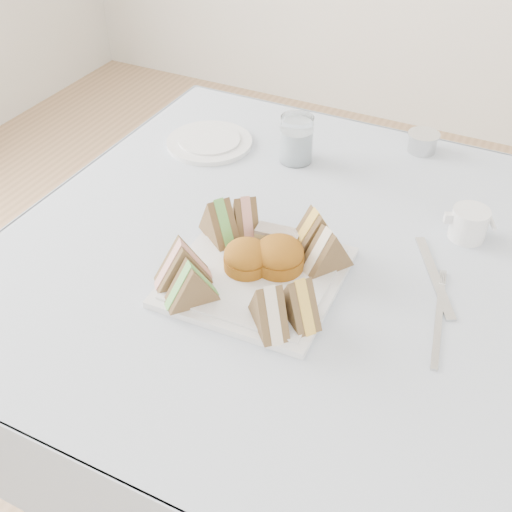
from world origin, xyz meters
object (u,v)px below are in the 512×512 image
at_px(water_glass, 297,139).
at_px(creamer_jug, 469,224).
at_px(table, 290,388).
at_px(serving_plate, 256,276).

bearing_deg(water_glass, creamer_jug, -15.88).
xyz_separation_m(table, serving_plate, (-0.03, -0.10, 0.38)).
distance_m(water_glass, creamer_jug, 0.40).
height_order(water_glass, creamer_jug, water_glass).
xyz_separation_m(serving_plate, water_glass, (-0.10, 0.38, 0.04)).
bearing_deg(water_glass, table, -65.94).
bearing_deg(serving_plate, creamer_jug, 41.16).
xyz_separation_m(table, water_glass, (-0.13, 0.28, 0.43)).
distance_m(table, water_glass, 0.53).
distance_m(table, serving_plate, 0.40).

